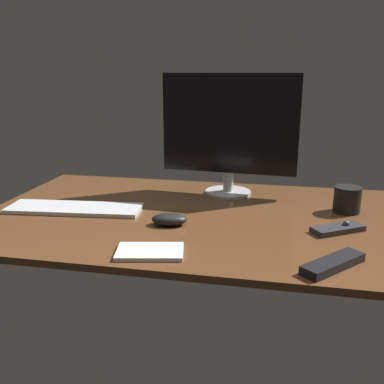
# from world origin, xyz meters

# --- Properties ---
(desk) EXTENTS (1.40, 0.84, 0.02)m
(desk) POSITION_xyz_m (0.00, 0.00, 0.01)
(desk) COLOR brown
(desk) RESTS_ON ground
(monitor) EXTENTS (0.50, 0.17, 0.44)m
(monitor) POSITION_xyz_m (0.06, 0.26, 0.27)
(monitor) COLOR #BBBBBB
(monitor) RESTS_ON desk
(keyboard) EXTENTS (0.45, 0.17, 0.01)m
(keyboard) POSITION_xyz_m (-0.42, -0.04, 0.03)
(keyboard) COLOR silver
(keyboard) RESTS_ON desk
(computer_mouse) EXTENTS (0.11, 0.08, 0.04)m
(computer_mouse) POSITION_xyz_m (-0.07, -0.12, 0.04)
(computer_mouse) COLOR black
(computer_mouse) RESTS_ON desk
(media_remote) EXTENTS (0.16, 0.13, 0.03)m
(media_remote) POSITION_xyz_m (0.42, -0.07, 0.03)
(media_remote) COLOR #2D2D33
(media_remote) RESTS_ON desk
(tv_remote) EXTENTS (0.16, 0.17, 0.02)m
(tv_remote) POSITION_xyz_m (0.38, -0.32, 0.03)
(tv_remote) COLOR black
(tv_remote) RESTS_ON desk
(coffee_mug) EXTENTS (0.09, 0.09, 0.09)m
(coffee_mug) POSITION_xyz_m (0.47, 0.12, 0.06)
(coffee_mug) COLOR black
(coffee_mug) RESTS_ON desk
(notepad) EXTENTS (0.19, 0.13, 0.01)m
(notepad) POSITION_xyz_m (-0.07, -0.33, 0.03)
(notepad) COLOR silver
(notepad) RESTS_ON desk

